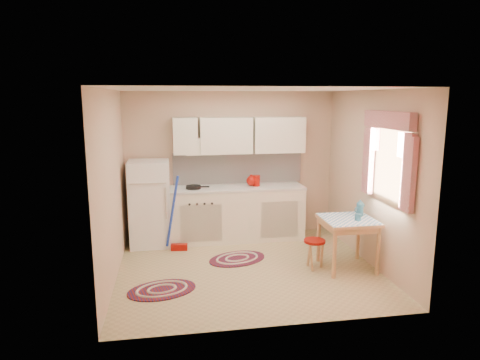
% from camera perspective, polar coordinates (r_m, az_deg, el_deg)
% --- Properties ---
extents(room_shell, '(3.64, 3.60, 2.52)m').
position_cam_1_polar(room_shell, '(6.06, 2.06, 3.37)').
color(room_shell, tan).
rests_on(room_shell, ground).
extents(fridge, '(0.65, 0.60, 1.40)m').
position_cam_1_polar(fridge, '(7.11, -11.91, -3.07)').
color(fridge, white).
rests_on(fridge, ground).
extents(broom, '(0.29, 0.15, 1.20)m').
position_cam_1_polar(broom, '(6.79, -8.24, -4.49)').
color(broom, '#1E3CC0').
rests_on(broom, ground).
extents(base_cabinets, '(2.25, 0.60, 0.88)m').
position_cam_1_polar(base_cabinets, '(7.30, -0.44, -4.58)').
color(base_cabinets, white).
rests_on(base_cabinets, ground).
extents(countertop, '(2.27, 0.62, 0.04)m').
position_cam_1_polar(countertop, '(7.19, -0.45, -1.04)').
color(countertop, silver).
rests_on(countertop, base_cabinets).
extents(frying_pan, '(0.27, 0.27, 0.05)m').
position_cam_1_polar(frying_pan, '(7.06, -6.23, -0.96)').
color(frying_pan, black).
rests_on(frying_pan, countertop).
extents(red_kettle, '(0.23, 0.22, 0.19)m').
position_cam_1_polar(red_kettle, '(7.21, 1.52, -0.09)').
color(red_kettle, '#990C05').
rests_on(red_kettle, countertop).
extents(red_canister, '(0.15, 0.15, 0.16)m').
position_cam_1_polar(red_canister, '(7.23, 2.19, -0.18)').
color(red_canister, '#990C05').
rests_on(red_canister, countertop).
extents(table, '(0.72, 0.72, 0.72)m').
position_cam_1_polar(table, '(6.30, 14.09, -8.24)').
color(table, tan).
rests_on(table, ground).
extents(stool, '(0.39, 0.39, 0.42)m').
position_cam_1_polar(stool, '(6.24, 9.86, -9.70)').
color(stool, '#990C05').
rests_on(stool, ground).
extents(coffee_pot, '(0.15, 0.14, 0.25)m').
position_cam_1_polar(coffee_pot, '(6.36, 15.70, -3.59)').
color(coffee_pot, '#2A6582').
rests_on(coffee_pot, table).
extents(mug, '(0.10, 0.10, 0.10)m').
position_cam_1_polar(mug, '(6.13, 15.45, -4.83)').
color(mug, '#2A6582').
rests_on(mug, table).
extents(rug_center, '(1.03, 0.85, 0.02)m').
position_cam_1_polar(rug_center, '(6.54, -0.38, -10.46)').
color(rug_center, maroon).
rests_on(rug_center, ground).
extents(rug_left, '(0.99, 0.78, 0.02)m').
position_cam_1_polar(rug_left, '(5.65, -10.38, -14.22)').
color(rug_left, maroon).
rests_on(rug_left, ground).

